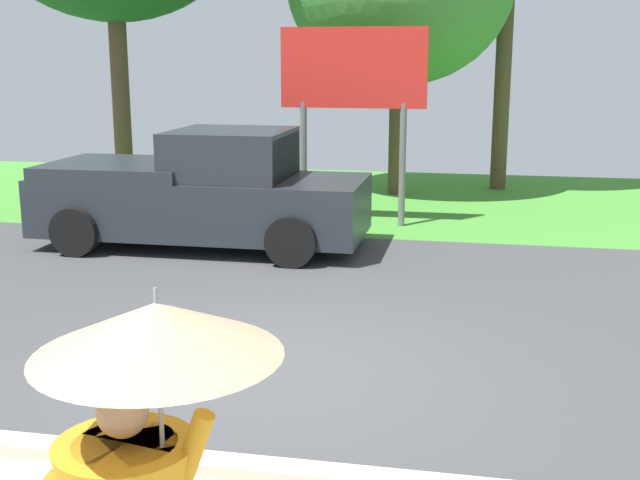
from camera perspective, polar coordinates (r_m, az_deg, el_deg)
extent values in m
cube|color=#424244|center=(9.91, -0.21, -5.16)|extent=(40.00, 8.00, 0.10)
cube|color=#469134|center=(17.60, 4.97, 2.81)|extent=(40.00, 8.00, 0.10)
cube|color=#B2AD9E|center=(6.30, -7.72, -15.38)|extent=(40.00, 0.24, 0.10)
sphere|color=tan|center=(3.50, -13.72, -11.65)|extent=(0.22, 0.22, 0.22)
cylinder|color=orange|center=(3.48, -9.22, -15.05)|extent=(0.24, 0.09, 0.45)
cylinder|color=gray|center=(3.42, -11.15, -11.46)|extent=(0.02, 0.02, 0.75)
cone|color=#D1B284|center=(3.30, -11.40, -6.15)|extent=(1.02, 1.02, 0.22)
cylinder|color=gray|center=(3.26, -11.50, -4.16)|extent=(0.02, 0.02, 0.10)
cube|color=#B7B7BC|center=(3.82, -17.37, -15.34)|extent=(0.02, 0.11, 0.16)
cube|color=#23282D|center=(13.12, -8.28, 2.49)|extent=(5.20, 2.00, 0.90)
cube|color=#23282D|center=(12.85, -6.27, 5.71)|extent=(1.80, 1.84, 0.90)
cube|color=#2D3842|center=(12.62, -2.57, 5.65)|extent=(0.10, 1.70, 0.77)
cube|color=#23282D|center=(13.52, -13.58, 4.93)|extent=(2.40, 2.00, 0.20)
cylinder|color=black|center=(13.68, -0.10, 1.77)|extent=(0.76, 0.28, 0.76)
cylinder|color=black|center=(11.76, -2.02, -0.08)|extent=(0.76, 0.28, 0.76)
cylinder|color=black|center=(14.72, -13.21, 2.22)|extent=(0.76, 0.28, 0.76)
cylinder|color=black|center=(12.96, -16.82, 0.58)|extent=(0.76, 0.28, 0.76)
cylinder|color=slate|center=(14.82, -1.15, 5.45)|extent=(0.12, 0.12, 2.20)
cylinder|color=slate|center=(14.55, 5.82, 5.25)|extent=(0.12, 0.12, 2.20)
cube|color=red|center=(14.53, 2.36, 12.02)|extent=(2.60, 0.10, 1.40)
cylinder|color=brown|center=(19.00, 12.72, 10.72)|extent=(0.36, 0.36, 4.80)
cylinder|color=brown|center=(17.27, -13.84, 9.86)|extent=(0.36, 0.36, 4.43)
cylinder|color=brown|center=(18.03, 5.45, 8.04)|extent=(0.36, 0.36, 3.02)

